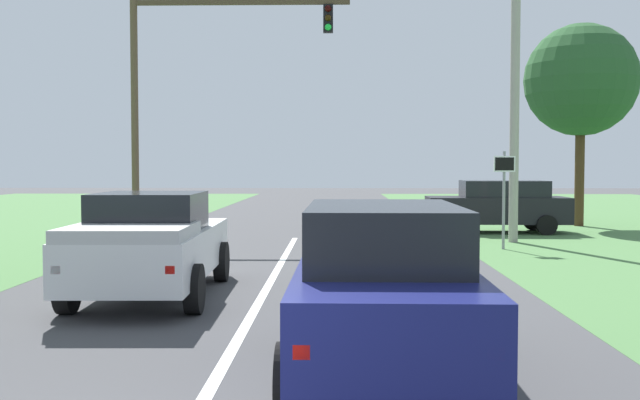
# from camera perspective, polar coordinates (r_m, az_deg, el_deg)

# --- Properties ---
(ground_plane) EXTENTS (120.00, 120.00, 0.00)m
(ground_plane) POSITION_cam_1_polar(r_m,az_deg,el_deg) (15.36, -3.73, -6.13)
(ground_plane) COLOR #424244
(red_suv_near) EXTENTS (2.17, 4.55, 1.91)m
(red_suv_near) POSITION_cam_1_polar(r_m,az_deg,el_deg) (8.36, 4.89, -6.67)
(red_suv_near) COLOR navy
(red_suv_near) RESTS_ON ground_plane
(pickup_truck_lead) EXTENTS (2.35, 5.39, 1.87)m
(pickup_truck_lead) POSITION_cam_1_polar(r_m,az_deg,el_deg) (13.57, -12.77, -3.29)
(pickup_truck_lead) COLOR silver
(pickup_truck_lead) RESTS_ON ground_plane
(traffic_light) EXTENTS (7.27, 0.40, 8.30)m
(traffic_light) POSITION_cam_1_polar(r_m,az_deg,el_deg) (25.35, -10.10, 9.63)
(traffic_light) COLOR brown
(traffic_light) RESTS_ON ground_plane
(keep_moving_sign) EXTENTS (0.60, 0.09, 2.73)m
(keep_moving_sign) POSITION_cam_1_polar(r_m,az_deg,el_deg) (21.31, 13.91, 0.97)
(keep_moving_sign) COLOR gray
(keep_moving_sign) RESTS_ON ground_plane
(oak_tree_right) EXTENTS (4.28, 4.28, 7.74)m
(oak_tree_right) POSITION_cam_1_polar(r_m,az_deg,el_deg) (30.45, 19.36, 8.63)
(oak_tree_right) COLOR #4C351E
(oak_tree_right) RESTS_ON ground_plane
(crossing_suv_far) EXTENTS (4.83, 2.21, 1.81)m
(crossing_suv_far) POSITION_cam_1_polar(r_m,az_deg,el_deg) (26.59, 13.49, -0.39)
(crossing_suv_far) COLOR black
(crossing_suv_far) RESTS_ON ground_plane
(utility_pole_right) EXTENTS (0.28, 0.28, 8.94)m
(utility_pole_right) POSITION_cam_1_polar(r_m,az_deg,el_deg) (23.45, 14.69, 7.80)
(utility_pole_right) COLOR #9E998E
(utility_pole_right) RESTS_ON ground_plane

